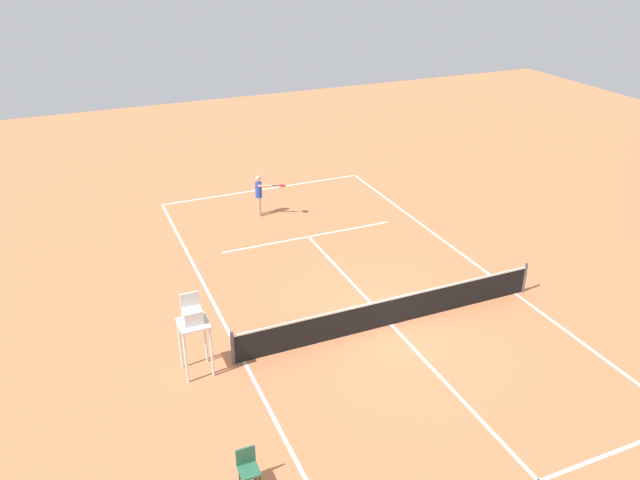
% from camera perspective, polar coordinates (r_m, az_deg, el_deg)
% --- Properties ---
extents(ground_plane, '(60.00, 60.00, 0.00)m').
position_cam_1_polar(ground_plane, '(19.96, 6.37, -7.51)').
color(ground_plane, '#D37A4C').
extents(court_lines, '(9.55, 24.60, 0.01)m').
position_cam_1_polar(court_lines, '(19.96, 6.37, -7.50)').
color(court_lines, white).
rests_on(court_lines, ground).
extents(tennis_net, '(10.15, 0.10, 1.07)m').
position_cam_1_polar(tennis_net, '(19.69, 6.44, -6.31)').
color(tennis_net, '#4C4C51').
rests_on(tennis_net, ground).
extents(player_serving, '(1.19, 0.96, 1.79)m').
position_cam_1_polar(player_serving, '(26.81, -5.40, 4.31)').
color(player_serving, '#D8A884').
rests_on(player_serving, ground).
extents(tennis_ball, '(0.07, 0.07, 0.07)m').
position_cam_1_polar(tennis_ball, '(24.60, -6.68, -0.51)').
color(tennis_ball, '#CCE033').
rests_on(tennis_ball, ground).
extents(umpire_chair, '(0.80, 0.80, 2.41)m').
position_cam_1_polar(umpire_chair, '(17.38, -11.29, -7.21)').
color(umpire_chair, silver).
rests_on(umpire_chair, ground).
extents(courtside_chair_near, '(0.44, 0.46, 0.95)m').
position_cam_1_polar(courtside_chair_near, '(14.73, -6.46, -19.49)').
color(courtside_chair_near, '#262626').
rests_on(courtside_chair_near, ground).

